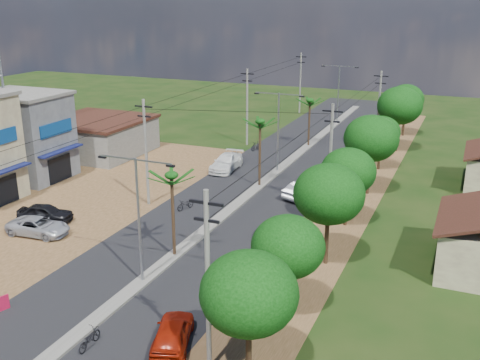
% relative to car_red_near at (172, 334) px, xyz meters
% --- Properties ---
extents(ground, '(160.00, 160.00, 0.00)m').
position_rel_car_red_near_xyz_m(ground, '(-5.00, 5.07, -0.74)').
color(ground, black).
rests_on(ground, ground).
extents(road, '(12.00, 110.00, 0.04)m').
position_rel_car_red_near_xyz_m(road, '(-5.00, 20.07, -0.72)').
color(road, black).
rests_on(road, ground).
extents(median, '(1.00, 90.00, 0.18)m').
position_rel_car_red_near_xyz_m(median, '(-5.00, 23.07, -0.65)').
color(median, '#605E56').
rests_on(median, ground).
extents(dirt_lot_west, '(18.00, 46.00, 0.04)m').
position_rel_car_red_near_xyz_m(dirt_lot_west, '(-20.00, 13.07, -0.72)').
color(dirt_lot_west, '#50391B').
rests_on(dirt_lot_west, ground).
extents(dirt_shoulder_east, '(5.00, 90.00, 0.03)m').
position_rel_car_red_near_xyz_m(dirt_shoulder_east, '(3.50, 20.07, -0.72)').
color(dirt_shoulder_east, '#50391B').
rests_on(dirt_shoulder_east, ground).
extents(shophouse_grey, '(9.00, 6.40, 8.30)m').
position_rel_car_red_near_xyz_m(shophouse_grey, '(-26.98, 19.07, 3.43)').
color(shophouse_grey, '#4B4D53').
rests_on(shophouse_grey, ground).
extents(low_shed, '(10.40, 10.40, 3.95)m').
position_rel_car_red_near_xyz_m(low_shed, '(-26.00, 29.07, 1.23)').
color(low_shed, '#605E56').
rests_on(low_shed, ground).
extents(tree_east_a, '(4.40, 4.40, 6.37)m').
position_rel_car_red_near_xyz_m(tree_east_a, '(4.50, -0.93, 3.75)').
color(tree_east_a, black).
rests_on(tree_east_a, ground).
extents(tree_east_b, '(4.00, 4.00, 5.83)m').
position_rel_car_red_near_xyz_m(tree_east_b, '(4.30, 5.07, 3.38)').
color(tree_east_b, black).
rests_on(tree_east_b, ground).
extents(tree_east_c, '(4.60, 4.60, 6.83)m').
position_rel_car_red_near_xyz_m(tree_east_c, '(4.70, 12.07, 4.13)').
color(tree_east_c, black).
rests_on(tree_east_c, ground).
extents(tree_east_d, '(4.20, 4.20, 6.13)m').
position_rel_car_red_near_xyz_m(tree_east_d, '(4.40, 19.07, 3.60)').
color(tree_east_d, black).
rests_on(tree_east_d, ground).
extents(tree_east_e, '(4.80, 4.80, 7.14)m').
position_rel_car_red_near_xyz_m(tree_east_e, '(4.60, 27.07, 4.35)').
color(tree_east_e, black).
rests_on(tree_east_e, ground).
extents(tree_east_f, '(3.80, 3.80, 5.52)m').
position_rel_car_red_near_xyz_m(tree_east_f, '(4.20, 35.07, 3.15)').
color(tree_east_f, black).
rests_on(tree_east_f, ground).
extents(tree_east_g, '(5.00, 5.00, 7.38)m').
position_rel_car_red_near_xyz_m(tree_east_g, '(4.80, 43.07, 4.50)').
color(tree_east_g, black).
rests_on(tree_east_g, ground).
extents(tree_east_h, '(4.40, 4.40, 6.52)m').
position_rel_car_red_near_xyz_m(tree_east_h, '(4.50, 51.07, 3.90)').
color(tree_east_h, black).
rests_on(tree_east_h, ground).
extents(palm_median_near, '(2.00, 2.00, 6.15)m').
position_rel_car_red_near_xyz_m(palm_median_near, '(-5.00, 9.07, 4.80)').
color(palm_median_near, black).
rests_on(palm_median_near, ground).
extents(palm_median_mid, '(2.00, 2.00, 6.55)m').
position_rel_car_red_near_xyz_m(palm_median_mid, '(-5.00, 25.07, 5.16)').
color(palm_median_mid, black).
rests_on(palm_median_mid, ground).
extents(palm_median_far, '(2.00, 2.00, 5.85)m').
position_rel_car_red_near_xyz_m(palm_median_far, '(-5.00, 41.07, 4.52)').
color(palm_median_far, black).
rests_on(palm_median_far, ground).
extents(streetlight_near, '(5.10, 0.18, 8.00)m').
position_rel_car_red_near_xyz_m(streetlight_near, '(-5.00, 5.07, 4.05)').
color(streetlight_near, gray).
rests_on(streetlight_near, ground).
extents(streetlight_mid, '(5.10, 0.18, 8.00)m').
position_rel_car_red_near_xyz_m(streetlight_mid, '(-5.00, 30.07, 4.05)').
color(streetlight_mid, gray).
rests_on(streetlight_mid, ground).
extents(streetlight_far, '(5.10, 0.18, 8.00)m').
position_rel_car_red_near_xyz_m(streetlight_far, '(-5.00, 55.07, 4.05)').
color(streetlight_far, gray).
rests_on(streetlight_far, ground).
extents(utility_pole_w_b, '(1.60, 0.24, 9.00)m').
position_rel_car_red_near_xyz_m(utility_pole_w_b, '(-12.00, 17.07, 4.02)').
color(utility_pole_w_b, '#605E56').
rests_on(utility_pole_w_b, ground).
extents(utility_pole_w_c, '(1.60, 0.24, 9.00)m').
position_rel_car_red_near_xyz_m(utility_pole_w_c, '(-12.00, 39.07, 4.02)').
color(utility_pole_w_c, '#605E56').
rests_on(utility_pole_w_c, ground).
extents(utility_pole_w_d, '(1.60, 0.24, 9.00)m').
position_rel_car_red_near_xyz_m(utility_pole_w_d, '(-12.00, 60.07, 4.02)').
color(utility_pole_w_d, '#605E56').
rests_on(utility_pole_w_d, ground).
extents(utility_pole_e_a, '(1.60, 0.24, 9.00)m').
position_rel_car_red_near_xyz_m(utility_pole_e_a, '(2.50, -0.93, 4.02)').
color(utility_pole_e_a, '#605E56').
rests_on(utility_pole_e_a, ground).
extents(utility_pole_e_b, '(1.60, 0.24, 9.00)m').
position_rel_car_red_near_xyz_m(utility_pole_e_b, '(2.50, 21.07, 4.02)').
color(utility_pole_e_b, '#605E56').
rests_on(utility_pole_e_b, ground).
extents(utility_pole_e_c, '(1.60, 0.24, 9.00)m').
position_rel_car_red_near_xyz_m(utility_pole_e_c, '(2.50, 43.07, 4.02)').
color(utility_pole_e_c, '#605E56').
rests_on(utility_pole_e_c, ground).
extents(car_red_near, '(3.06, 4.65, 1.47)m').
position_rel_car_red_near_xyz_m(car_red_near, '(0.00, 0.00, 0.00)').
color(car_red_near, maroon).
rests_on(car_red_near, ground).
extents(car_silver_mid, '(3.11, 4.63, 1.44)m').
position_rel_car_red_near_xyz_m(car_silver_mid, '(-0.30, 23.76, -0.01)').
color(car_silver_mid, '#ADAFB5').
rests_on(car_silver_mid, ground).
extents(car_white_far, '(2.54, 5.53, 1.57)m').
position_rel_car_red_near_xyz_m(car_white_far, '(-10.00, 28.68, 0.05)').
color(car_white_far, silver).
rests_on(car_white_far, ground).
extents(car_parked_silver, '(4.87, 2.59, 1.30)m').
position_rel_car_red_near_xyz_m(car_parked_silver, '(-16.00, 8.31, -0.08)').
color(car_parked_silver, '#ADAFB5').
rests_on(car_parked_silver, ground).
extents(car_parked_dark, '(4.55, 2.88, 1.44)m').
position_rel_car_red_near_xyz_m(car_parked_dark, '(-17.29, 10.51, -0.02)').
color(car_parked_dark, black).
rests_on(car_parked_dark, ground).
extents(moto_rider_east, '(0.72, 1.81, 0.93)m').
position_rel_car_red_near_xyz_m(moto_rider_east, '(-3.80, -1.71, -0.27)').
color(moto_rider_east, black).
rests_on(moto_rider_east, ground).
extents(moto_rider_west_a, '(1.16, 1.83, 0.91)m').
position_rel_car_red_near_xyz_m(moto_rider_west_a, '(-8.50, 17.14, -0.28)').
color(moto_rider_west_a, black).
rests_on(moto_rider_west_a, ground).
extents(moto_rider_west_b, '(1.00, 1.83, 1.06)m').
position_rel_car_red_near_xyz_m(moto_rider_west_b, '(-10.00, 36.98, -0.21)').
color(moto_rider_west_b, black).
rests_on(moto_rider_west_b, ground).
extents(roadside_sign, '(0.44, 1.06, 0.92)m').
position_rel_car_red_near_xyz_m(roadside_sign, '(-10.50, -0.93, -0.28)').
color(roadside_sign, '#AB0F33').
rests_on(roadside_sign, ground).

